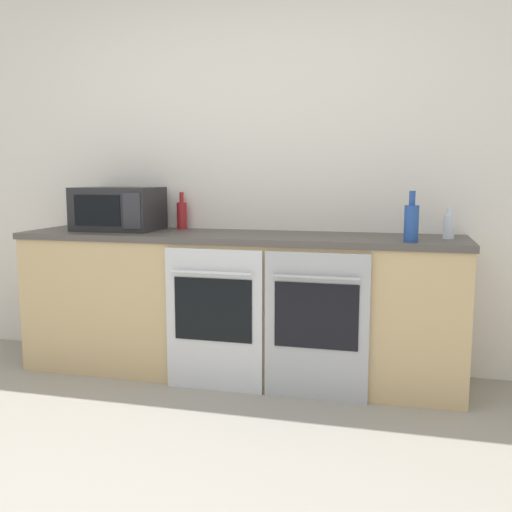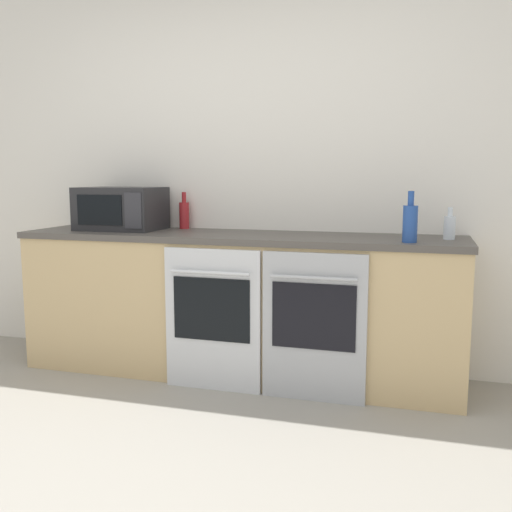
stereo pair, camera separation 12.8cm
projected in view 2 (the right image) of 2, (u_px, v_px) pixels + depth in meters
wall_back at (252, 170)px, 3.80m from camera, size 10.00×0.06×2.60m
counter_back at (237, 304)px, 3.62m from camera, size 2.78×0.60×0.90m
oven_left at (212, 319)px, 3.34m from camera, size 0.59×0.06×0.85m
oven_right at (314, 326)px, 3.17m from camera, size 0.59×0.06×0.85m
microwave at (121, 209)px, 3.81m from camera, size 0.53×0.39×0.28m
bottle_blue at (410, 222)px, 3.08m from camera, size 0.08×0.08×0.28m
bottle_red at (184, 214)px, 3.88m from camera, size 0.07×0.07×0.25m
bottle_clear at (450, 227)px, 3.23m from camera, size 0.07×0.07×0.18m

